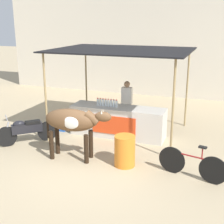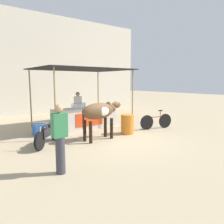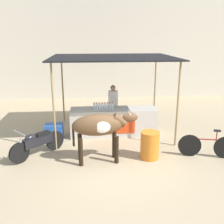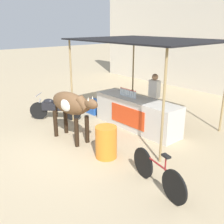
% 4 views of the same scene
% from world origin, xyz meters
% --- Properties ---
extents(ground_plane, '(60.00, 60.00, 0.00)m').
position_xyz_m(ground_plane, '(0.00, 0.00, 0.00)').
color(ground_plane, tan).
extents(building_wall_far, '(16.00, 0.50, 6.53)m').
position_xyz_m(building_wall_far, '(0.00, 8.24, 3.27)').
color(building_wall_far, beige).
rests_on(building_wall_far, ground).
extents(stall_counter, '(3.00, 0.82, 0.96)m').
position_xyz_m(stall_counter, '(0.00, 2.20, 0.48)').
color(stall_counter, beige).
rests_on(stall_counter, ground).
extents(stall_awning, '(4.20, 3.20, 2.72)m').
position_xyz_m(stall_awning, '(0.00, 2.50, 2.61)').
color(stall_awning, black).
rests_on(stall_awning, ground).
extents(water_bottle_row, '(0.70, 0.07, 0.25)m').
position_xyz_m(water_bottle_row, '(-0.35, 2.15, 1.07)').
color(water_bottle_row, silver).
rests_on(water_bottle_row, stall_counter).
extents(vendor_behind_counter, '(0.34, 0.22, 1.65)m').
position_xyz_m(vendor_behind_counter, '(0.05, 2.95, 0.85)').
color(vendor_behind_counter, '#383842').
rests_on(vendor_behind_counter, ground).
extents(cooler_box, '(0.60, 0.44, 0.48)m').
position_xyz_m(cooler_box, '(-2.07, 2.10, 0.24)').
color(cooler_box, blue).
rests_on(cooler_box, ground).
extents(water_barrel, '(0.53, 0.53, 0.80)m').
position_xyz_m(water_barrel, '(0.86, 0.23, 0.40)').
color(water_barrel, orange).
rests_on(water_barrel, ground).
extents(cow, '(1.84, 0.63, 1.44)m').
position_xyz_m(cow, '(-0.55, 0.17, 1.03)').
color(cow, brown).
rests_on(cow, ground).
extents(motorcycle_parked, '(1.36, 1.29, 0.90)m').
position_xyz_m(motorcycle_parked, '(-2.36, 0.64, 0.43)').
color(motorcycle_parked, black).
rests_on(motorcycle_parked, ground).
extents(bicycle_leaning, '(1.62, 0.42, 0.85)m').
position_xyz_m(bicycle_leaning, '(2.54, 0.15, 0.35)').
color(bicycle_leaning, black).
rests_on(bicycle_leaning, ground).
extents(passerby_on_street, '(0.34, 0.22, 1.65)m').
position_xyz_m(passerby_on_street, '(-2.98, -1.78, 0.85)').
color(passerby_on_street, '#383842').
rests_on(passerby_on_street, ground).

